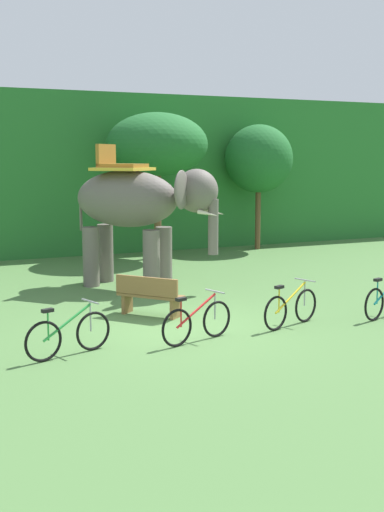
{
  "coord_description": "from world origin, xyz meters",
  "views": [
    {
      "loc": [
        -5.11,
        -11.81,
        3.43
      ],
      "look_at": [
        0.62,
        1.0,
        1.3
      ],
      "focal_mm": 45.65,
      "sensor_mm": 36.0,
      "label": 1
    }
  ],
  "objects_px": {
    "tree_right": "(259,159)",
    "bike_yellow": "(291,308)",
    "tree_center": "(157,145)",
    "elephant": "(138,205)",
    "wooden_bench": "(149,295)",
    "bike_green": "(69,334)",
    "bike_red": "(197,322)"
  },
  "relations": [
    {
      "from": "wooden_bench",
      "to": "bike_green",
      "type": "bearing_deg",
      "value": -136.96
    },
    {
      "from": "tree_right",
      "to": "bike_yellow",
      "type": "relative_size",
      "value": 2.86
    },
    {
      "from": "tree_right",
      "to": "bike_red",
      "type": "distance_m",
      "value": 13.13
    },
    {
      "from": "tree_right",
      "to": "bike_yellow",
      "type": "bearing_deg",
      "value": -116.38
    },
    {
      "from": "tree_center",
      "to": "bike_red",
      "type": "bearing_deg",
      "value": -107.09
    },
    {
      "from": "tree_right",
      "to": "bike_red",
      "type": "bearing_deg",
      "value": -124.85
    },
    {
      "from": "tree_right",
      "to": "wooden_bench",
      "type": "relative_size",
      "value": 3.3
    },
    {
      "from": "tree_center",
      "to": "bike_yellow",
      "type": "xyz_separation_m",
      "value": [
        -0.83,
        -9.69,
        -3.47
      ]
    },
    {
      "from": "bike_yellow",
      "to": "wooden_bench",
      "type": "distance_m",
      "value": 3.08
    },
    {
      "from": "bike_green",
      "to": "bike_red",
      "type": "distance_m",
      "value": 2.41
    },
    {
      "from": "bike_green",
      "to": "bike_yellow",
      "type": "bearing_deg",
      "value": 1.72
    },
    {
      "from": "wooden_bench",
      "to": "bike_red",
      "type": "bearing_deg",
      "value": -86.8
    },
    {
      "from": "tree_right",
      "to": "bike_yellow",
      "type": "distance_m",
      "value": 11.82
    },
    {
      "from": "tree_right",
      "to": "bike_green",
      "type": "distance_m",
      "value": 14.53
    },
    {
      "from": "bike_red",
      "to": "tree_right",
      "type": "bearing_deg",
      "value": 55.15
    },
    {
      "from": "tree_center",
      "to": "tree_right",
      "type": "bearing_deg",
      "value": 7.44
    },
    {
      "from": "bike_green",
      "to": "bike_red",
      "type": "bearing_deg",
      "value": -2.68
    },
    {
      "from": "bike_green",
      "to": "bike_yellow",
      "type": "distance_m",
      "value": 4.63
    },
    {
      "from": "tree_right",
      "to": "tree_center",
      "type": "bearing_deg",
      "value": -172.56
    },
    {
      "from": "bike_red",
      "to": "wooden_bench",
      "type": "height_order",
      "value": "bike_red"
    },
    {
      "from": "tree_right",
      "to": "bike_red",
      "type": "height_order",
      "value": "tree_right"
    },
    {
      "from": "wooden_bench",
      "to": "elephant",
      "type": "bearing_deg",
      "value": 74.41
    },
    {
      "from": "wooden_bench",
      "to": "tree_right",
      "type": "bearing_deg",
      "value": 47.99
    },
    {
      "from": "tree_center",
      "to": "bike_red",
      "type": "relative_size",
      "value": 2.99
    },
    {
      "from": "tree_center",
      "to": "bike_green",
      "type": "xyz_separation_m",
      "value": [
        -5.46,
        -9.83,
        -3.47
      ]
    },
    {
      "from": "elephant",
      "to": "bike_yellow",
      "type": "bearing_deg",
      "value": -74.11
    },
    {
      "from": "tree_center",
      "to": "bike_yellow",
      "type": "bearing_deg",
      "value": -94.89
    },
    {
      "from": "elephant",
      "to": "bike_green",
      "type": "height_order",
      "value": "elephant"
    },
    {
      "from": "bike_red",
      "to": "tree_center",
      "type": "bearing_deg",
      "value": 72.91
    },
    {
      "from": "elephant",
      "to": "bike_green",
      "type": "relative_size",
      "value": 2.3
    },
    {
      "from": "tree_center",
      "to": "elephant",
      "type": "xyz_separation_m",
      "value": [
        -2.3,
        -4.53,
        -1.65
      ]
    },
    {
      "from": "elephant",
      "to": "bike_yellow",
      "type": "height_order",
      "value": "elephant"
    }
  ]
}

